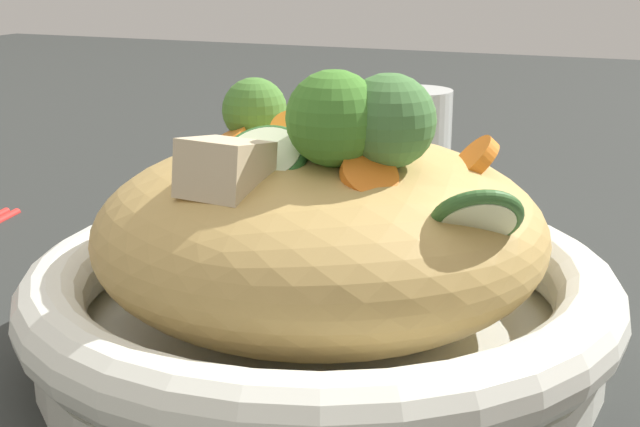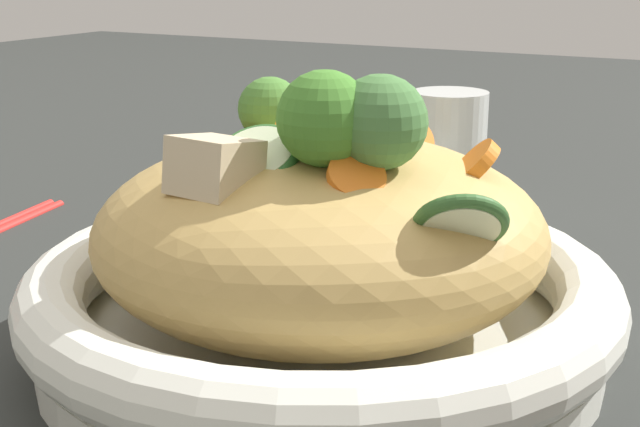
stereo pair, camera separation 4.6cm
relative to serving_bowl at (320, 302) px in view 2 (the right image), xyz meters
name	(u,v)px [view 2 (the right image)]	position (x,y,z in m)	size (l,w,h in m)	color
ground_plane	(320,351)	(0.00, 0.00, -0.03)	(3.00, 3.00, 0.00)	#2B2E2B
serving_bowl	(320,302)	(0.00, 0.00, 0.00)	(0.32, 0.32, 0.06)	white
noodle_heap	(320,231)	(0.00, 0.00, 0.04)	(0.24, 0.24, 0.10)	tan
broccoli_florets	(326,119)	(0.01, 0.01, 0.10)	(0.15, 0.17, 0.07)	#98B971
carrot_coins	(374,151)	(-0.03, 0.02, 0.08)	(0.16, 0.18, 0.04)	orange
zucchini_slices	(362,191)	(0.04, 0.04, 0.08)	(0.05, 0.15, 0.05)	beige
chicken_chunks	(279,152)	(0.03, 0.00, 0.09)	(0.12, 0.08, 0.04)	beige
drinking_glass	(448,156)	(-0.27, -0.03, 0.02)	(0.06, 0.06, 0.10)	silver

